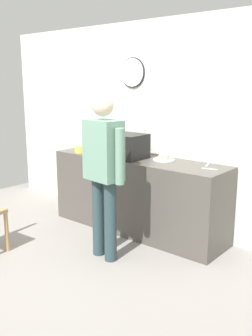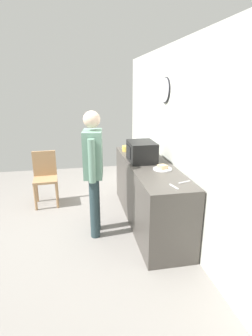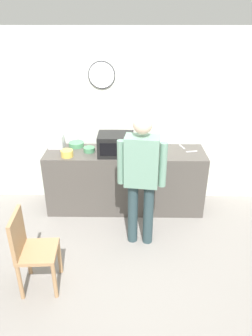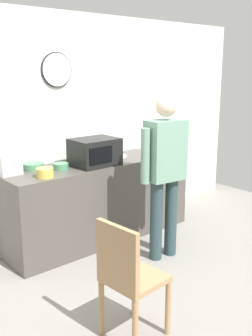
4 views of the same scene
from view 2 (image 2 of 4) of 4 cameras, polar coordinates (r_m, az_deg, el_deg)
name	(u,v)px [view 2 (image 2 of 4)]	position (r m, az deg, el deg)	size (l,w,h in m)	color
ground_plane	(69,227)	(4.17, -12.21, -12.29)	(6.00, 6.00, 0.00)	gray
back_wall	(174,138)	(3.97, 10.39, 6.47)	(5.40, 0.13, 2.60)	silver
kitchen_counter	(148,193)	(4.07, 4.84, -5.33)	(2.33, 0.62, 0.94)	#4C4742
microwave	(142,152)	(3.97, 3.38, 3.54)	(0.50, 0.39, 0.30)	black
sandwich_plate	(162,168)	(3.64, 7.87, -0.03)	(0.26, 0.26, 0.07)	white
salad_bowl	(149,149)	(4.65, 4.90, 4.05)	(0.22, 0.22, 0.07)	#4C8E60
cereal_bowl	(141,153)	(4.39, 3.16, 3.31)	(0.16, 0.16, 0.07)	#4C8E60
mixing_bowl	(127,148)	(4.63, 0.23, 4.23)	(0.17, 0.17, 0.09)	gold
toaster	(142,142)	(4.90, 3.53, 5.57)	(0.22, 0.18, 0.20)	silver
fork_utensil	(174,187)	(3.04, 10.27, -3.96)	(0.17, 0.02, 0.01)	silver
spoon_utensil	(184,182)	(3.21, 12.48, -2.98)	(0.17, 0.02, 0.01)	silver
person_standing	(93,165)	(3.55, -7.04, 0.58)	(0.59, 0.29, 1.73)	#2A3E43
wooden_chair	(45,175)	(4.86, -17.01, -1.54)	(0.43, 0.43, 0.94)	#A87F56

